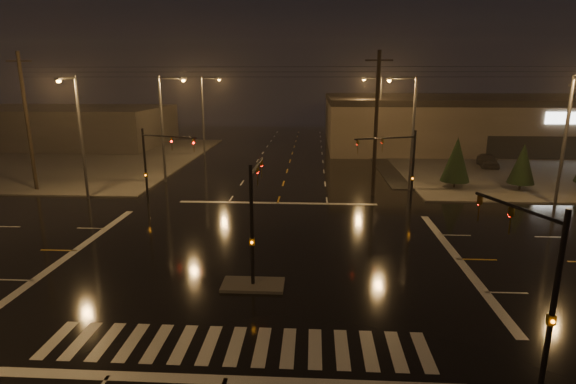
# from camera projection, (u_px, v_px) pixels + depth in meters

# --- Properties ---
(ground) EXTENTS (140.00, 140.00, 0.00)m
(ground) POSITION_uv_depth(u_px,v_px,m) (262.00, 255.00, 25.64)
(ground) COLOR black
(ground) RESTS_ON ground
(sidewalk_ne) EXTENTS (36.00, 36.00, 0.12)m
(sidewalk_ne) POSITION_uv_depth(u_px,v_px,m) (543.00, 163.00, 52.99)
(sidewalk_ne) COLOR #484641
(sidewalk_ne) RESTS_ON ground
(sidewalk_nw) EXTENTS (36.00, 36.00, 0.12)m
(sidewalk_nw) POSITION_uv_depth(u_px,v_px,m) (52.00, 158.00, 56.31)
(sidewalk_nw) COLOR #484641
(sidewalk_nw) RESTS_ON ground
(median_island) EXTENTS (3.00, 1.60, 0.15)m
(median_island) POSITION_uv_depth(u_px,v_px,m) (253.00, 285.00, 21.75)
(median_island) COLOR #484641
(median_island) RESTS_ON ground
(crosswalk) EXTENTS (15.00, 2.60, 0.01)m
(crosswalk) POSITION_uv_depth(u_px,v_px,m) (235.00, 345.00, 16.92)
(crosswalk) COLOR beige
(crosswalk) RESTS_ON ground
(stop_bar_near) EXTENTS (16.00, 0.50, 0.01)m
(stop_bar_near) POSITION_uv_depth(u_px,v_px,m) (225.00, 380.00, 14.99)
(stop_bar_near) COLOR beige
(stop_bar_near) RESTS_ON ground
(stop_bar_far) EXTENTS (16.00, 0.50, 0.01)m
(stop_bar_far) POSITION_uv_depth(u_px,v_px,m) (278.00, 203.00, 36.28)
(stop_bar_far) COLOR beige
(stop_bar_far) RESTS_ON ground
(retail_building) EXTENTS (60.20, 28.30, 7.20)m
(retail_building) POSITION_uv_depth(u_px,v_px,m) (528.00, 119.00, 67.26)
(retail_building) COLOR brown
(retail_building) RESTS_ON ground
(commercial_block) EXTENTS (30.00, 18.00, 5.60)m
(commercial_block) POSITION_uv_depth(u_px,v_px,m) (62.00, 126.00, 67.53)
(commercial_block) COLOR #3A3533
(commercial_block) RESTS_ON ground
(signal_mast_median) EXTENTS (0.25, 4.59, 6.00)m
(signal_mast_median) POSITION_uv_depth(u_px,v_px,m) (254.00, 207.00, 21.74)
(signal_mast_median) COLOR black
(signal_mast_median) RESTS_ON ground
(signal_mast_ne) EXTENTS (4.84, 1.86, 6.00)m
(signal_mast_ne) POSITION_uv_depth(u_px,v_px,m) (401.00, 160.00, 33.99)
(signal_mast_ne) COLOR black
(signal_mast_ne) RESTS_ON ground
(signal_mast_nw) EXTENTS (4.84, 1.86, 6.00)m
(signal_mast_nw) POSITION_uv_depth(u_px,v_px,m) (155.00, 157.00, 35.04)
(signal_mast_nw) COLOR black
(signal_mast_nw) RESTS_ON ground
(signal_mast_se) EXTENTS (1.55, 3.87, 6.00)m
(signal_mast_se) POSITION_uv_depth(u_px,v_px,m) (537.00, 269.00, 14.72)
(signal_mast_se) COLOR black
(signal_mast_se) RESTS_ON ground
(streetlight_1) EXTENTS (2.77, 0.32, 10.00)m
(streetlight_1) POSITION_uv_depth(u_px,v_px,m) (165.00, 122.00, 42.25)
(streetlight_1) COLOR #38383A
(streetlight_1) RESTS_ON ground
(streetlight_2) EXTENTS (2.77, 0.32, 10.00)m
(streetlight_2) POSITION_uv_depth(u_px,v_px,m) (205.00, 110.00, 57.73)
(streetlight_2) COLOR #38383A
(streetlight_2) RESTS_ON ground
(streetlight_3) EXTENTS (2.77, 0.32, 10.00)m
(streetlight_3) POSITION_uv_depth(u_px,v_px,m) (410.00, 125.00, 39.07)
(streetlight_3) COLOR #38383A
(streetlight_3) RESTS_ON ground
(streetlight_4) EXTENTS (2.77, 0.32, 10.00)m
(streetlight_4) POSITION_uv_depth(u_px,v_px,m) (378.00, 110.00, 58.43)
(streetlight_4) COLOR #38383A
(streetlight_4) RESTS_ON ground
(streetlight_5) EXTENTS (0.32, 2.77, 10.00)m
(streetlight_5) POSITION_uv_depth(u_px,v_px,m) (78.00, 130.00, 35.92)
(streetlight_5) COLOR #38383A
(streetlight_5) RESTS_ON ground
(streetlight_6) EXTENTS (0.32, 2.77, 10.00)m
(streetlight_6) POSITION_uv_depth(u_px,v_px,m) (568.00, 133.00, 33.81)
(streetlight_6) COLOR #38383A
(streetlight_6) RESTS_ON ground
(utility_pole_0) EXTENTS (2.20, 0.32, 12.00)m
(utility_pole_0) POSITION_uv_depth(u_px,v_px,m) (27.00, 122.00, 38.89)
(utility_pole_0) COLOR black
(utility_pole_0) RESTS_ON ground
(utility_pole_1) EXTENTS (2.20, 0.32, 12.00)m
(utility_pole_1) POSITION_uv_depth(u_px,v_px,m) (376.00, 124.00, 37.23)
(utility_pole_1) COLOR black
(utility_pole_1) RESTS_ON ground
(conifer_0) EXTENTS (2.56, 2.56, 4.70)m
(conifer_0) POSITION_uv_depth(u_px,v_px,m) (456.00, 159.00, 40.41)
(conifer_0) COLOR black
(conifer_0) RESTS_ON ground
(conifer_1) EXTENTS (2.29, 2.29, 4.28)m
(conifer_1) POSITION_uv_depth(u_px,v_px,m) (523.00, 164.00, 39.58)
(conifer_1) COLOR black
(conifer_1) RESTS_ON ground
(car_parked) EXTENTS (2.52, 4.81, 1.56)m
(car_parked) POSITION_uv_depth(u_px,v_px,m) (488.00, 161.00, 50.61)
(car_parked) COLOR black
(car_parked) RESTS_ON ground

